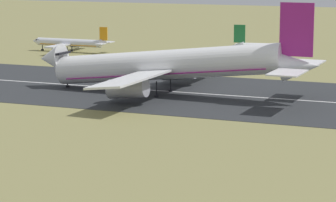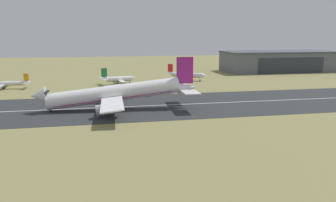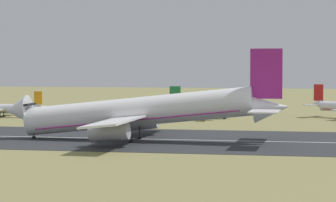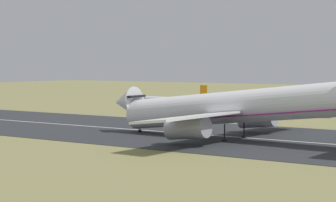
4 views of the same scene
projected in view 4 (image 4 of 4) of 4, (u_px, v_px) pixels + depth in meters
The scene contains 2 objects.
airplane_landing at pixel (239, 108), 118.35m from camera, with size 60.47×50.65×18.88m.
airplane_parked_east at pixel (173, 101), 195.56m from camera, with size 25.06×21.83×7.58m.
Camera 4 is at (24.54, 10.21, 13.97)m, focal length 70.00 mm.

